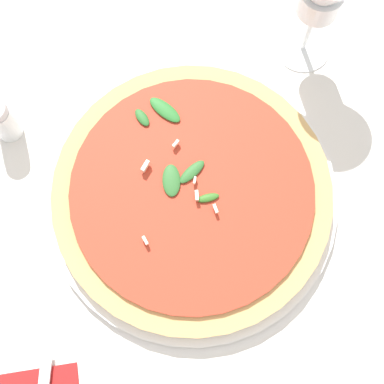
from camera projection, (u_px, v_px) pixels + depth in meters
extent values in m
plane|color=silver|center=(205.00, 175.00, 0.65)|extent=(6.00, 6.00, 0.00)
cylinder|color=white|center=(192.00, 197.00, 0.64)|extent=(0.35, 0.35, 0.01)
cylinder|color=tan|center=(192.00, 194.00, 0.62)|extent=(0.33, 0.33, 0.02)
cylinder|color=#B73823|center=(192.00, 191.00, 0.61)|extent=(0.28, 0.28, 0.01)
ellipsoid|color=#346C25|center=(208.00, 198.00, 0.60)|extent=(0.01, 0.03, 0.01)
ellipsoid|color=#2D652C|center=(192.00, 172.00, 0.61)|extent=(0.03, 0.04, 0.01)
ellipsoid|color=#2A672B|center=(142.00, 118.00, 0.63)|extent=(0.03, 0.02, 0.01)
ellipsoid|color=#286F2C|center=(165.00, 110.00, 0.63)|extent=(0.04, 0.04, 0.01)
ellipsoid|color=#2D652C|center=(171.00, 180.00, 0.61)|extent=(0.04, 0.02, 0.01)
cube|color=#EFE5C6|center=(197.00, 196.00, 0.60)|extent=(0.01, 0.00, 0.01)
cube|color=#EFE5C6|center=(215.00, 209.00, 0.60)|extent=(0.01, 0.01, 0.01)
cube|color=#EFE5C6|center=(195.00, 180.00, 0.60)|extent=(0.01, 0.00, 0.00)
cube|color=#EFE5C6|center=(145.00, 162.00, 0.61)|extent=(0.01, 0.01, 0.01)
cube|color=#EFE5C6|center=(176.00, 144.00, 0.62)|extent=(0.01, 0.01, 0.01)
cube|color=#EFE5C6|center=(145.00, 240.00, 0.59)|extent=(0.01, 0.01, 0.01)
cylinder|color=white|center=(303.00, 47.00, 0.70)|extent=(0.07, 0.07, 0.00)
cylinder|color=white|center=(309.00, 30.00, 0.66)|extent=(0.01, 0.01, 0.08)
cylinder|color=white|center=(320.00, 1.00, 0.60)|extent=(0.05, 0.05, 0.03)
cylinder|color=silver|center=(4.00, 122.00, 0.64)|extent=(0.03, 0.03, 0.06)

